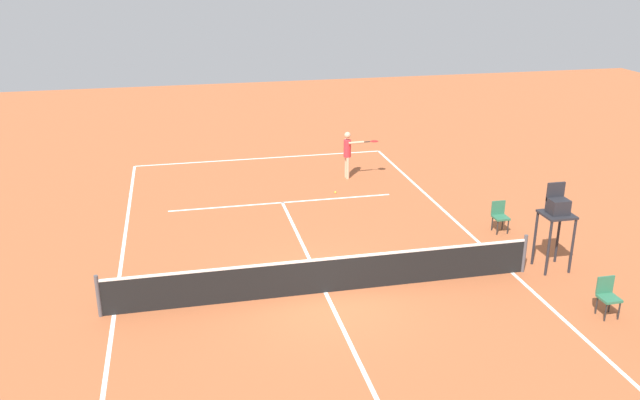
{
  "coord_description": "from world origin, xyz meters",
  "views": [
    {
      "loc": [
        3.37,
        14.57,
        8.02
      ],
      "look_at": [
        -0.86,
        -4.52,
        0.8
      ],
      "focal_mm": 37.21,
      "sensor_mm": 36.0,
      "label": 1
    }
  ],
  "objects_px": {
    "tennis_ball": "(335,192)",
    "courtside_chair_mid": "(500,215)",
    "courtside_chair_far": "(608,295)",
    "umpire_chair": "(557,213)",
    "player_serving": "(349,151)"
  },
  "relations": [
    {
      "from": "courtside_chair_mid",
      "to": "courtside_chair_far",
      "type": "relative_size",
      "value": 1.0
    },
    {
      "from": "umpire_chair",
      "to": "courtside_chair_mid",
      "type": "relative_size",
      "value": 2.54
    },
    {
      "from": "tennis_ball",
      "to": "umpire_chair",
      "type": "height_order",
      "value": "umpire_chair"
    },
    {
      "from": "courtside_chair_far",
      "to": "courtside_chair_mid",
      "type": "bearing_deg",
      "value": -88.87
    },
    {
      "from": "tennis_ball",
      "to": "courtside_chair_far",
      "type": "distance_m",
      "value": 10.63
    },
    {
      "from": "tennis_ball",
      "to": "umpire_chair",
      "type": "relative_size",
      "value": 0.03
    },
    {
      "from": "umpire_chair",
      "to": "courtside_chair_far",
      "type": "relative_size",
      "value": 2.54
    },
    {
      "from": "tennis_ball",
      "to": "umpire_chair",
      "type": "bearing_deg",
      "value": 120.84
    },
    {
      "from": "tennis_ball",
      "to": "courtside_chair_mid",
      "type": "bearing_deg",
      "value": 132.44
    },
    {
      "from": "tennis_ball",
      "to": "courtside_chair_mid",
      "type": "distance_m",
      "value": 6.1
    },
    {
      "from": "player_serving",
      "to": "umpire_chair",
      "type": "height_order",
      "value": "umpire_chair"
    },
    {
      "from": "umpire_chair",
      "to": "courtside_chair_mid",
      "type": "xyz_separation_m",
      "value": [
        0.18,
        -2.69,
        -1.07
      ]
    },
    {
      "from": "courtside_chair_far",
      "to": "tennis_ball",
      "type": "bearing_deg",
      "value": -66.63
    },
    {
      "from": "tennis_ball",
      "to": "courtside_chair_mid",
      "type": "relative_size",
      "value": 0.07
    },
    {
      "from": "tennis_ball",
      "to": "player_serving",
      "type": "bearing_deg",
      "value": -119.43
    }
  ]
}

